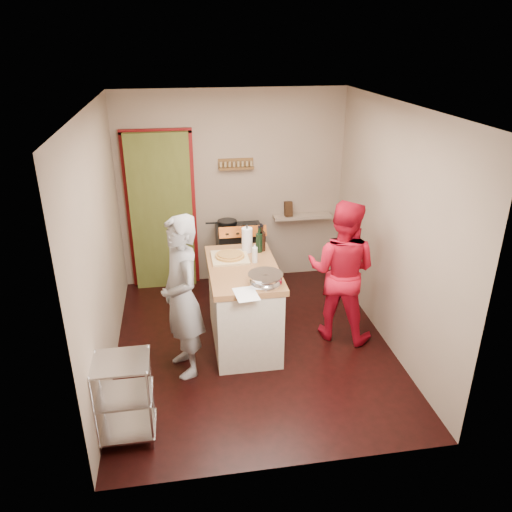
# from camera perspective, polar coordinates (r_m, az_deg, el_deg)

# --- Properties ---
(floor) EXTENTS (3.50, 3.50, 0.00)m
(floor) POSITION_cam_1_polar(r_m,az_deg,el_deg) (5.70, -0.36, -10.13)
(floor) COLOR black
(floor) RESTS_ON ground
(back_wall) EXTENTS (3.00, 0.44, 2.60)m
(back_wall) POSITION_cam_1_polar(r_m,az_deg,el_deg) (6.76, -8.14, 5.99)
(back_wall) COLOR gray
(back_wall) RESTS_ON ground
(left_wall) EXTENTS (0.04, 3.50, 2.60)m
(left_wall) POSITION_cam_1_polar(r_m,az_deg,el_deg) (5.09, -17.32, 0.98)
(left_wall) COLOR gray
(left_wall) RESTS_ON ground
(right_wall) EXTENTS (0.04, 3.50, 2.60)m
(right_wall) POSITION_cam_1_polar(r_m,az_deg,el_deg) (5.50, 15.26, 2.95)
(right_wall) COLOR gray
(right_wall) RESTS_ON ground
(ceiling) EXTENTS (3.00, 3.50, 0.02)m
(ceiling) POSITION_cam_1_polar(r_m,az_deg,el_deg) (4.75, -0.44, 16.90)
(ceiling) COLOR white
(ceiling) RESTS_ON back_wall
(stove) EXTENTS (0.60, 0.63, 1.00)m
(stove) POSITION_cam_1_polar(r_m,az_deg,el_deg) (6.72, -1.84, -0.13)
(stove) COLOR black
(stove) RESTS_ON ground
(wire_shelving) EXTENTS (0.48, 0.40, 0.80)m
(wire_shelving) POSITION_cam_1_polar(r_m,az_deg,el_deg) (4.46, -14.88, -15.18)
(wire_shelving) COLOR silver
(wire_shelving) RESTS_ON ground
(island) EXTENTS (0.73, 1.40, 1.25)m
(island) POSITION_cam_1_polar(r_m,az_deg,el_deg) (5.51, -1.40, -5.38)
(island) COLOR beige
(island) RESTS_ON ground
(person_stripe) EXTENTS (0.57, 0.71, 1.69)m
(person_stripe) POSITION_cam_1_polar(r_m,az_deg,el_deg) (4.95, -8.48, -4.72)
(person_stripe) COLOR #A1A1A5
(person_stripe) RESTS_ON ground
(person_red) EXTENTS (0.99, 0.94, 1.62)m
(person_red) POSITION_cam_1_polar(r_m,az_deg,el_deg) (5.57, 9.73, -1.71)
(person_red) COLOR #B50C22
(person_red) RESTS_ON ground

